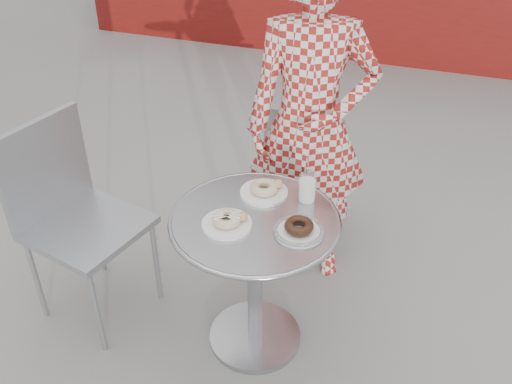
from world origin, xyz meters
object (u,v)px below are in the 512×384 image
(bistro_table, at_px, (255,251))
(plate_checker, at_px, (299,229))
(milk_cup, at_px, (307,189))
(seated_person, at_px, (310,126))
(plate_near, at_px, (228,221))
(chair_left, at_px, (93,259))
(chair_far, at_px, (307,194))
(plate_far, at_px, (265,190))

(bistro_table, distance_m, plate_checker, 0.27)
(milk_cup, bearing_deg, bistro_table, -130.53)
(seated_person, xyz_separation_m, plate_near, (-0.16, -0.69, -0.11))
(bistro_table, bearing_deg, chair_left, -177.10)
(chair_left, bearing_deg, chair_far, -28.25)
(chair_left, xyz_separation_m, seated_person, (0.87, 0.65, 0.54))
(seated_person, bearing_deg, plate_near, -116.41)
(bistro_table, relative_size, chair_far, 0.84)
(bistro_table, distance_m, plate_far, 0.27)
(milk_cup, bearing_deg, plate_far, -176.05)
(plate_far, bearing_deg, plate_near, -105.47)
(plate_near, relative_size, milk_cup, 1.68)
(seated_person, xyz_separation_m, milk_cup, (0.10, -0.42, -0.07))
(plate_checker, bearing_deg, milk_cup, 96.73)
(chair_far, bearing_deg, plate_far, 86.59)
(chair_left, bearing_deg, plate_far, -60.61)
(plate_checker, height_order, milk_cup, milk_cup)
(plate_far, relative_size, plate_checker, 1.03)
(seated_person, height_order, plate_checker, seated_person)
(bistro_table, relative_size, plate_far, 3.48)
(plate_checker, bearing_deg, bistro_table, 171.07)
(bistro_table, height_order, seated_person, seated_person)
(seated_person, bearing_deg, chair_left, -156.77)
(plate_near, bearing_deg, chair_left, 177.12)
(chair_far, bearing_deg, seated_person, 100.54)
(seated_person, relative_size, plate_far, 8.16)
(plate_near, distance_m, plate_checker, 0.28)
(seated_person, distance_m, milk_cup, 0.44)
(chair_far, xyz_separation_m, plate_near, (-0.10, -0.95, 0.47))
(plate_near, bearing_deg, plate_checker, 9.44)
(chair_left, bearing_deg, plate_near, -79.21)
(chair_left, bearing_deg, seated_person, -39.43)
(bistro_table, xyz_separation_m, plate_near, (-0.09, -0.08, 0.19))
(chair_left, xyz_separation_m, plate_checker, (0.99, 0.01, 0.43))
(plate_near, bearing_deg, plate_far, 74.53)
(chair_far, height_order, plate_near, chair_far)
(plate_near, xyz_separation_m, plate_checker, (0.28, 0.05, -0.00))
(chair_far, distance_m, plate_checker, 1.03)
(bistro_table, height_order, chair_left, chair_left)
(seated_person, bearing_deg, bistro_table, -110.00)
(seated_person, bearing_deg, plate_checker, -92.80)
(milk_cup, bearing_deg, plate_checker, -83.27)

